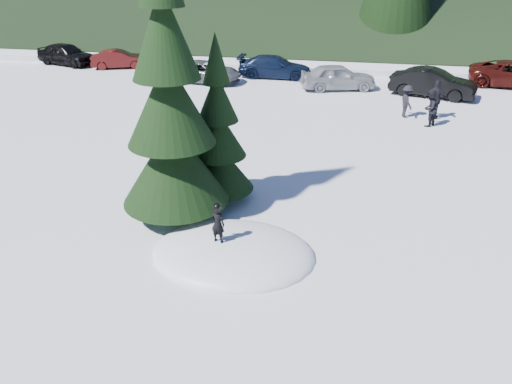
% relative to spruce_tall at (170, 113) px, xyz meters
% --- Properties ---
extents(ground, '(200.00, 200.00, 0.00)m').
position_rel_spruce_tall_xyz_m(ground, '(2.20, -1.80, -3.32)').
color(ground, white).
rests_on(ground, ground).
extents(snow_mound, '(4.48, 3.52, 0.96)m').
position_rel_spruce_tall_xyz_m(snow_mound, '(2.20, -1.80, -3.32)').
color(snow_mound, white).
rests_on(snow_mound, ground).
extents(spruce_tall, '(3.20, 3.20, 8.60)m').
position_rel_spruce_tall_xyz_m(spruce_tall, '(0.00, 0.00, 0.00)').
color(spruce_tall, '#311E10').
rests_on(spruce_tall, ground).
extents(spruce_short, '(2.20, 2.20, 5.37)m').
position_rel_spruce_tall_xyz_m(spruce_short, '(1.00, 1.40, -1.22)').
color(spruce_short, '#311E10').
rests_on(spruce_short, ground).
extents(child_skier, '(0.44, 0.34, 1.06)m').
position_rel_spruce_tall_xyz_m(child_skier, '(1.84, -1.96, -2.31)').
color(child_skier, black).
rests_on(child_skier, snow_mound).
extents(adult_0, '(0.98, 1.03, 1.67)m').
position_rel_spruce_tall_xyz_m(adult_0, '(8.60, 10.58, -2.48)').
color(adult_0, black).
rests_on(adult_0, ground).
extents(adult_1, '(1.20, 0.85, 1.89)m').
position_rel_spruce_tall_xyz_m(adult_1, '(9.00, 11.81, -2.37)').
color(adult_1, black).
rests_on(adult_1, ground).
extents(adult_2, '(0.85, 1.15, 1.58)m').
position_rel_spruce_tall_xyz_m(adult_2, '(7.67, 11.77, -2.53)').
color(adult_2, black).
rests_on(adult_2, ground).
extents(car_0, '(4.77, 3.00, 1.51)m').
position_rel_spruce_tall_xyz_m(car_0, '(-15.10, 19.86, -2.56)').
color(car_0, black).
rests_on(car_0, ground).
extents(car_1, '(3.97, 2.51, 1.24)m').
position_rel_spruce_tall_xyz_m(car_1, '(-10.94, 19.55, -2.70)').
color(car_1, '#3E0C0B').
rests_on(car_1, ground).
extents(car_2, '(4.87, 2.76, 1.28)m').
position_rel_spruce_tall_xyz_m(car_2, '(-4.03, 16.77, -2.68)').
color(car_2, '#55595E').
rests_on(car_2, ground).
extents(car_3, '(4.70, 1.92, 1.36)m').
position_rel_spruce_tall_xyz_m(car_3, '(0.04, 18.84, -2.64)').
color(car_3, black).
rests_on(car_3, ground).
extents(car_4, '(4.65, 2.83, 1.48)m').
position_rel_spruce_tall_xyz_m(car_4, '(4.13, 16.55, -2.58)').
color(car_4, '#919599').
rests_on(car_4, ground).
extents(car_5, '(4.89, 2.83, 1.52)m').
position_rel_spruce_tall_xyz_m(car_5, '(9.38, 16.00, -2.56)').
color(car_5, black).
rests_on(car_5, ground).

